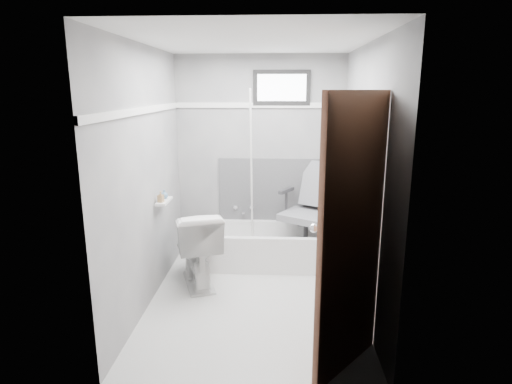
# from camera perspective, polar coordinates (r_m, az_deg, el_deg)

# --- Properties ---
(floor) EXTENTS (2.60, 2.60, 0.00)m
(floor) POSITION_cam_1_polar(r_m,az_deg,el_deg) (4.31, -0.24, -14.17)
(floor) COLOR silver
(floor) RESTS_ON ground
(ceiling) EXTENTS (2.60, 2.60, 0.00)m
(ceiling) POSITION_cam_1_polar(r_m,az_deg,el_deg) (3.83, -0.28, 19.50)
(ceiling) COLOR silver
(ceiling) RESTS_ON floor
(wall_back) EXTENTS (2.00, 0.02, 2.40)m
(wall_back) POSITION_cam_1_polar(r_m,az_deg,el_deg) (5.17, 0.53, 4.62)
(wall_back) COLOR slate
(wall_back) RESTS_ON floor
(wall_front) EXTENTS (2.00, 0.02, 2.40)m
(wall_front) POSITION_cam_1_polar(r_m,az_deg,el_deg) (2.64, -1.81, -4.17)
(wall_front) COLOR slate
(wall_front) RESTS_ON floor
(wall_left) EXTENTS (0.02, 2.60, 2.40)m
(wall_left) POSITION_cam_1_polar(r_m,az_deg,el_deg) (4.07, -14.46, 1.75)
(wall_left) COLOR slate
(wall_left) RESTS_ON floor
(wall_right) EXTENTS (0.02, 2.60, 2.40)m
(wall_right) POSITION_cam_1_polar(r_m,az_deg,el_deg) (3.97, 14.32, 1.45)
(wall_right) COLOR slate
(wall_right) RESTS_ON floor
(bathtub) EXTENTS (1.50, 0.70, 0.42)m
(bathtub) POSITION_cam_1_polar(r_m,az_deg,el_deg) (5.06, 1.94, -7.19)
(bathtub) COLOR silver
(bathtub) RESTS_ON floor
(office_chair) EXTENTS (0.84, 0.84, 1.06)m
(office_chair) POSITION_cam_1_polar(r_m,az_deg,el_deg) (4.98, 6.73, -2.29)
(office_chair) COLOR slate
(office_chair) RESTS_ON bathtub
(toilet) EXTENTS (0.70, 0.92, 0.80)m
(toilet) POSITION_cam_1_polar(r_m,az_deg,el_deg) (4.53, -7.92, -7.32)
(toilet) COLOR white
(toilet) RESTS_ON floor
(door) EXTENTS (0.78, 0.78, 2.00)m
(door) POSITION_cam_1_polar(r_m,az_deg,el_deg) (2.82, 18.69, -8.00)
(door) COLOR brown
(door) RESTS_ON floor
(window) EXTENTS (0.66, 0.04, 0.40)m
(window) POSITION_cam_1_polar(r_m,az_deg,el_deg) (5.09, 3.44, 13.72)
(window) COLOR black
(window) RESTS_ON wall_back
(backerboard) EXTENTS (1.50, 0.02, 0.78)m
(backerboard) POSITION_cam_1_polar(r_m,az_deg,el_deg) (5.24, 3.25, 0.25)
(backerboard) COLOR #4C4C4F
(backerboard) RESTS_ON wall_back
(trim_back) EXTENTS (2.00, 0.02, 0.06)m
(trim_back) POSITION_cam_1_polar(r_m,az_deg,el_deg) (5.10, 0.54, 11.50)
(trim_back) COLOR white
(trim_back) RESTS_ON wall_back
(trim_left) EXTENTS (0.02, 2.60, 0.06)m
(trim_left) POSITION_cam_1_polar(r_m,az_deg,el_deg) (3.99, -14.80, 10.49)
(trim_left) COLOR white
(trim_left) RESTS_ON wall_left
(pole) EXTENTS (0.02, 0.37, 1.92)m
(pole) POSITION_cam_1_polar(r_m,az_deg,el_deg) (4.97, -0.61, 2.49)
(pole) COLOR silver
(pole) RESTS_ON bathtub
(shelf) EXTENTS (0.10, 0.32, 0.02)m
(shelf) POSITION_cam_1_polar(r_m,az_deg,el_deg) (4.42, -12.15, -1.21)
(shelf) COLOR silver
(shelf) RESTS_ON wall_left
(soap_bottle_a) EXTENTS (0.06, 0.06, 0.12)m
(soap_bottle_a) POSITION_cam_1_polar(r_m,az_deg,el_deg) (4.33, -12.59, -0.64)
(soap_bottle_a) COLOR #A27D51
(soap_bottle_a) RESTS_ON shelf
(soap_bottle_b) EXTENTS (0.10, 0.10, 0.09)m
(soap_bottle_b) POSITION_cam_1_polar(r_m,az_deg,el_deg) (4.46, -12.12, -0.27)
(soap_bottle_b) COLOR slate
(soap_bottle_b) RESTS_ON shelf
(faucet) EXTENTS (0.26, 0.10, 0.16)m
(faucet) POSITION_cam_1_polar(r_m,az_deg,el_deg) (5.30, -1.66, -2.38)
(faucet) COLOR silver
(faucet) RESTS_ON wall_back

